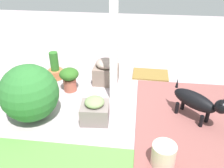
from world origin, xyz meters
TOP-DOWN VIEW (x-y plane):
  - ground_plane at (0.00, 0.00)m, footprint 12.00×12.00m
  - brick_path at (-1.00, 0.37)m, footprint 1.80×2.40m
  - porch_pillar at (0.31, -0.21)m, footprint 0.12×0.12m
  - stone_planter_nearest at (0.52, -0.72)m, footprint 0.47×0.43m
  - stone_planter_mid at (0.52, 0.46)m, footprint 0.44×0.40m
  - round_shrub at (1.48, 0.48)m, footprint 0.87×0.87m
  - terracotta_pot_tall at (1.53, -0.76)m, footprint 0.30×0.30m
  - terracotta_pot_broad at (1.13, -0.35)m, footprint 0.34×0.34m
  - dog at (-0.99, 0.27)m, footprint 0.73×0.68m
  - ceramic_urn at (-0.45, 1.20)m, footprint 0.29×0.29m
  - doormat at (-0.35, -1.11)m, footprint 0.73×0.49m

SIDE VIEW (x-z plane):
  - ground_plane at x=0.00m, z-range 0.00..0.00m
  - brick_path at x=-1.00m, z-range 0.00..0.02m
  - doormat at x=-0.35m, z-range 0.00..0.03m
  - ceramic_urn at x=-0.45m, z-range 0.00..0.31m
  - stone_planter_mid at x=0.52m, z-range -0.02..0.38m
  - terracotta_pot_tall at x=1.53m, z-range -0.08..0.47m
  - stone_planter_nearest at x=0.52m, z-range -0.01..0.48m
  - terracotta_pot_broad at x=1.13m, z-range 0.04..0.48m
  - dog at x=-0.99m, z-range 0.05..0.63m
  - round_shrub at x=1.48m, z-range 0.00..0.87m
  - porch_pillar at x=0.31m, z-range 0.00..2.58m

